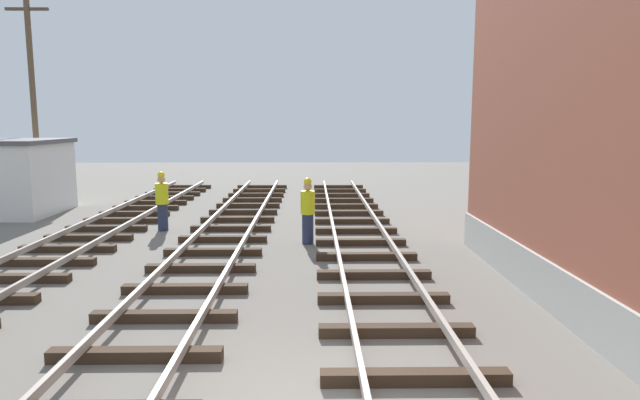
% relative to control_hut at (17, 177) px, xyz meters
% --- Properties ---
extents(control_hut, '(3.00, 3.80, 2.76)m').
position_rel_control_hut_xyz_m(control_hut, '(0.00, 0.00, 0.00)').
color(control_hut, silver).
rests_on(control_hut, ground).
extents(utility_pole_far, '(1.80, 0.24, 8.50)m').
position_rel_control_hut_xyz_m(utility_pole_far, '(-1.11, 3.88, 3.05)').
color(utility_pole_far, brown).
rests_on(utility_pole_far, ground).
extents(track_worker_foreground, '(0.40, 0.40, 1.87)m').
position_rel_control_hut_xyz_m(track_worker_foreground, '(10.77, -5.22, -0.46)').
color(track_worker_foreground, '#262D4C').
rests_on(track_worker_foreground, ground).
extents(track_worker_distant, '(0.40, 0.40, 1.87)m').
position_rel_control_hut_xyz_m(track_worker_distant, '(6.19, -3.26, -0.46)').
color(track_worker_distant, '#262D4C').
rests_on(track_worker_distant, ground).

